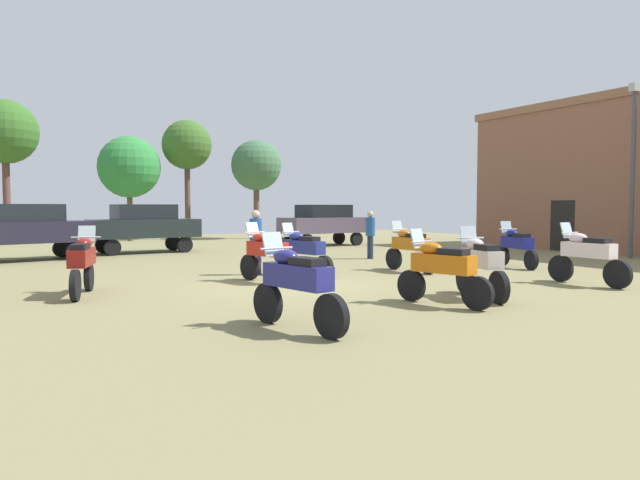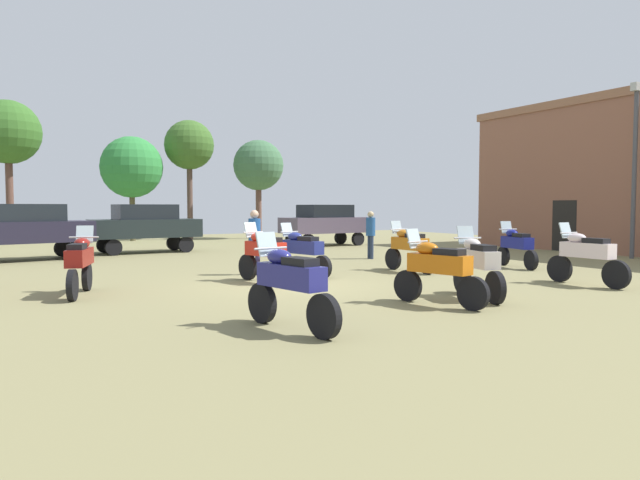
% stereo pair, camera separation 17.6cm
% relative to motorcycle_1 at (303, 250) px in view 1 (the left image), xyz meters
% --- Properties ---
extents(ground_plane, '(44.00, 52.00, 0.02)m').
position_rel_motorcycle_1_xyz_m(ground_plane, '(-1.14, -1.38, -0.73)').
color(ground_plane, olive).
extents(motorcycle_1, '(0.77, 2.22, 1.45)m').
position_rel_motorcycle_1_xyz_m(motorcycle_1, '(0.00, 0.00, 0.00)').
color(motorcycle_1, black).
rests_on(motorcycle_1, ground).
extents(motorcycle_2, '(0.62, 2.20, 1.51)m').
position_rel_motorcycle_1_xyz_m(motorcycle_2, '(5.13, -5.06, 0.02)').
color(motorcycle_2, black).
rests_on(motorcycle_2, ground).
extents(motorcycle_3, '(0.76, 2.10, 1.50)m').
position_rel_motorcycle_1_xyz_m(motorcycle_3, '(-1.44, -0.77, 0.02)').
color(motorcycle_3, black).
rests_on(motorcycle_3, ground).
extents(motorcycle_4, '(0.82, 2.05, 1.49)m').
position_rel_motorcycle_1_xyz_m(motorcycle_4, '(1.38, -5.27, 0.01)').
color(motorcycle_4, black).
rests_on(motorcycle_4, ground).
extents(motorcycle_5, '(0.80, 2.10, 1.44)m').
position_rel_motorcycle_1_xyz_m(motorcycle_5, '(6.90, -1.31, -0.01)').
color(motorcycle_5, black).
rests_on(motorcycle_5, ground).
extents(motorcycle_6, '(0.72, 2.19, 1.50)m').
position_rel_motorcycle_1_xyz_m(motorcycle_6, '(-3.39, -6.17, 0.02)').
color(motorcycle_6, black).
rests_on(motorcycle_6, ground).
extents(motorcycle_7, '(0.62, 2.18, 1.48)m').
position_rel_motorcycle_1_xyz_m(motorcycle_7, '(3.23, -0.61, 0.01)').
color(motorcycle_7, black).
rests_on(motorcycle_7, ground).
extents(motorcycle_8, '(0.76, 2.09, 1.47)m').
position_rel_motorcycle_1_xyz_m(motorcycle_8, '(0.09, -5.55, 0.00)').
color(motorcycle_8, black).
rests_on(motorcycle_8, ground).
extents(motorcycle_11, '(0.84, 2.09, 1.48)m').
position_rel_motorcycle_1_xyz_m(motorcycle_11, '(-5.77, -0.82, 0.01)').
color(motorcycle_11, black).
rests_on(motorcycle_11, ground).
extents(car_1, '(4.57, 2.62, 2.00)m').
position_rel_motorcycle_1_xyz_m(car_1, '(-6.43, 8.75, 0.45)').
color(car_1, black).
rests_on(car_1, ground).
extents(car_2, '(4.45, 2.19, 2.00)m').
position_rel_motorcycle_1_xyz_m(car_2, '(6.64, 10.36, 0.45)').
color(car_2, black).
rests_on(car_2, ground).
extents(car_4, '(4.41, 2.09, 2.00)m').
position_rel_motorcycle_1_xyz_m(car_4, '(-1.97, 10.28, 0.45)').
color(car_4, black).
rests_on(car_4, ground).
extents(person_1, '(0.38, 0.38, 1.74)m').
position_rel_motorcycle_1_xyz_m(person_1, '(4.60, 3.43, 0.30)').
color(person_1, '#243048').
rests_on(person_1, ground).
extents(person_2, '(0.48, 0.48, 1.81)m').
position_rel_motorcycle_1_xyz_m(person_2, '(-1.02, 0.88, 0.35)').
color(person_2, '#30294D').
rests_on(person_2, ground).
extents(tree_1, '(2.86, 2.86, 6.93)m').
position_rel_motorcycle_1_xyz_m(tree_1, '(2.57, 19.22, 4.72)').
color(tree_1, brown).
rests_on(tree_1, ground).
extents(tree_2, '(3.40, 3.40, 5.80)m').
position_rel_motorcycle_1_xyz_m(tree_2, '(-0.72, 19.19, 3.37)').
color(tree_2, brown).
rests_on(tree_2, ground).
extents(tree_5, '(3.19, 3.19, 7.24)m').
position_rel_motorcycle_1_xyz_m(tree_5, '(-6.73, 19.04, 4.87)').
color(tree_5, brown).
rests_on(tree_5, ground).
extents(tree_6, '(2.99, 2.99, 5.87)m').
position_rel_motorcycle_1_xyz_m(tree_6, '(6.36, 17.92, 3.61)').
color(tree_6, brown).
rests_on(tree_6, ground).
extents(lamp_post, '(0.44, 0.24, 6.38)m').
position_rel_motorcycle_1_xyz_m(lamp_post, '(13.06, -1.17, 2.86)').
color(lamp_post, '#47474C').
rests_on(lamp_post, ground).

